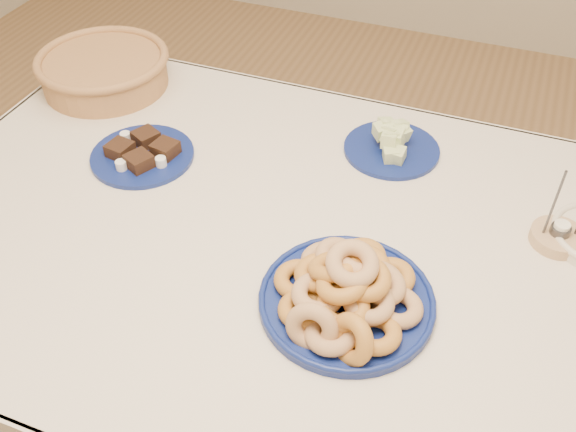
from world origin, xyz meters
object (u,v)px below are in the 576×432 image
(melon_plate, at_px, (392,143))
(brownie_plate, at_px, (142,153))
(donut_platter, at_px, (347,293))
(candle_holder, at_px, (558,236))
(dining_table, at_px, (296,272))
(wicker_basket, at_px, (104,69))

(melon_plate, relative_size, brownie_plate, 1.05)
(donut_platter, height_order, candle_holder, candle_holder)
(dining_table, relative_size, melon_plate, 5.75)
(donut_platter, height_order, wicker_basket, donut_platter)
(brownie_plate, distance_m, wicker_basket, 0.36)
(dining_table, xyz_separation_m, donut_platter, (0.15, -0.14, 0.15))
(dining_table, bearing_deg, melon_plate, 72.70)
(dining_table, relative_size, wicker_basket, 4.76)
(melon_plate, relative_size, wicker_basket, 0.83)
(dining_table, xyz_separation_m, brownie_plate, (-0.43, 0.12, 0.12))
(melon_plate, xyz_separation_m, wicker_basket, (-0.79, 0.02, 0.02))
(donut_platter, xyz_separation_m, candle_holder, (0.35, 0.32, -0.02))
(donut_platter, xyz_separation_m, brownie_plate, (-0.58, 0.26, -0.03))
(dining_table, bearing_deg, brownie_plate, 164.77)
(dining_table, distance_m, wicker_basket, 0.79)
(wicker_basket, bearing_deg, donut_platter, -31.17)
(donut_platter, bearing_deg, candle_holder, 42.26)
(wicker_basket, distance_m, candle_holder, 1.20)
(melon_plate, bearing_deg, wicker_basket, 178.78)
(brownie_plate, bearing_deg, wicker_basket, 136.15)
(brownie_plate, bearing_deg, candle_holder, 3.60)
(dining_table, xyz_separation_m, melon_plate, (0.11, 0.35, 0.13))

